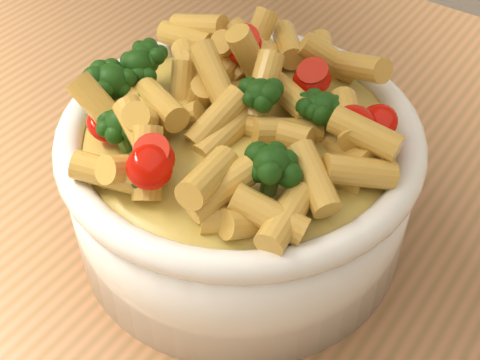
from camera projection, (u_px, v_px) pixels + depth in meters
The scene contains 3 objects.
table at pixel (240, 261), 0.66m from camera, with size 1.20×0.80×0.90m.
serving_bowl at pixel (240, 179), 0.51m from camera, with size 0.27×0.27×0.11m.
pasta_salad at pixel (240, 105), 0.46m from camera, with size 0.21×0.21×0.05m.
Camera 1 is at (0.24, -0.34, 1.31)m, focal length 50.00 mm.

